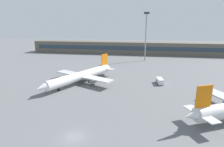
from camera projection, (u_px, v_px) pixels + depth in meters
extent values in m
plane|color=slate|center=(110.00, 81.00, 76.58)|extent=(400.00, 400.00, 0.00)
cube|color=#5B564C|center=(127.00, 48.00, 144.64)|extent=(146.22, 12.00, 9.00)
cube|color=#263847|center=(126.00, 48.00, 138.76)|extent=(138.91, 0.16, 2.80)
cone|color=silver|center=(191.00, 116.00, 40.87)|extent=(4.14, 3.68, 2.40)
cube|color=orange|center=(204.00, 96.00, 40.57)|extent=(3.69, 2.07, 4.95)
cube|color=silver|center=(201.00, 114.00, 41.51)|extent=(6.30, 9.18, 0.22)
cylinder|color=white|center=(81.00, 76.00, 72.80)|extent=(16.80, 30.16, 3.36)
cone|color=white|center=(42.00, 88.00, 59.08)|extent=(4.48, 4.71, 3.19)
cone|color=white|center=(108.00, 68.00, 86.39)|extent=(3.57, 4.05, 2.35)
cube|color=orange|center=(105.00, 59.00, 83.25)|extent=(1.97, 3.65, 4.86)
cube|color=silver|center=(105.00, 68.00, 84.46)|extent=(9.04, 6.06, 0.21)
cube|color=silver|center=(83.00, 76.00, 73.57)|extent=(25.76, 15.30, 0.44)
cylinder|color=gray|center=(74.00, 77.00, 76.86)|extent=(2.82, 3.32, 1.77)
cylinder|color=gray|center=(94.00, 81.00, 70.90)|extent=(2.82, 3.32, 1.77)
cylinder|color=black|center=(59.00, 90.00, 64.66)|extent=(0.70, 0.95, 0.88)
cylinder|color=black|center=(81.00, 80.00, 76.12)|extent=(0.70, 0.95, 0.88)
cylinder|color=black|center=(89.00, 82.00, 73.53)|extent=(0.70, 0.95, 0.88)
cube|color=white|center=(160.00, 81.00, 72.37)|extent=(2.73, 5.43, 1.90)
cube|color=#1E2633|center=(159.00, 78.00, 74.18)|extent=(1.90, 0.43, 0.70)
cylinder|color=black|center=(161.00, 81.00, 74.18)|extent=(0.39, 0.79, 0.76)
cylinder|color=black|center=(156.00, 81.00, 74.23)|extent=(0.39, 0.79, 0.76)
cylinder|color=black|center=(163.00, 84.00, 70.89)|extent=(0.39, 0.79, 0.76)
cylinder|color=black|center=(158.00, 84.00, 70.94)|extent=(0.39, 0.79, 0.76)
cylinder|color=gray|center=(146.00, 38.00, 115.19)|extent=(0.70, 0.70, 27.78)
cube|color=#333338|center=(147.00, 13.00, 111.51)|extent=(3.20, 0.80, 1.20)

